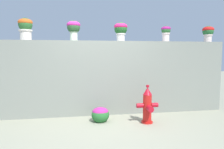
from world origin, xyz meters
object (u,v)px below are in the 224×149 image
at_px(potted_plant_2, 74,28).
at_px(potted_plant_4, 166,32).
at_px(potted_plant_1, 25,27).
at_px(potted_plant_5, 208,32).
at_px(potted_plant_3, 121,29).
at_px(flower_bush_left, 100,114).
at_px(fire_hydrant, 147,106).

bearing_deg(potted_plant_2, potted_plant_4, -0.13).
xyz_separation_m(potted_plant_1, potted_plant_2, (1.08, -0.03, 0.00)).
distance_m(potted_plant_4, potted_plant_5, 1.16).
relative_size(potted_plant_2, potted_plant_3, 1.03).
bearing_deg(potted_plant_3, potted_plant_2, -178.80).
bearing_deg(potted_plant_4, potted_plant_5, 0.05).
distance_m(potted_plant_2, flower_bush_left, 2.09).
bearing_deg(potted_plant_5, fire_hydrant, -155.91).
height_order(potted_plant_3, flower_bush_left, potted_plant_3).
bearing_deg(potted_plant_2, potted_plant_3, 1.20).
height_order(potted_plant_3, fire_hydrant, potted_plant_3).
xyz_separation_m(potted_plant_1, potted_plant_4, (3.36, -0.03, -0.06)).
distance_m(fire_hydrant, flower_bush_left, 1.03).
relative_size(potted_plant_1, flower_bush_left, 1.30).
bearing_deg(potted_plant_3, potted_plant_1, 179.86).
bearing_deg(potted_plant_3, flower_bush_left, -132.12).
bearing_deg(fire_hydrant, potted_plant_1, 161.21).
xyz_separation_m(potted_plant_2, potted_plant_3, (1.13, 0.02, -0.02)).
distance_m(potted_plant_1, potted_plant_2, 1.08).
xyz_separation_m(potted_plant_2, flower_bush_left, (0.55, -0.62, -1.92)).
relative_size(potted_plant_1, potted_plant_2, 1.08).
distance_m(potted_plant_4, fire_hydrant, 2.02).
height_order(potted_plant_2, flower_bush_left, potted_plant_2).
xyz_separation_m(potted_plant_1, fire_hydrant, (2.61, -0.89, -1.72)).
xyz_separation_m(potted_plant_3, potted_plant_4, (1.16, -0.03, -0.04)).
relative_size(potted_plant_3, potted_plant_5, 1.10).
bearing_deg(flower_bush_left, fire_hydrant, -13.72).
height_order(potted_plant_5, fire_hydrant, potted_plant_5).
bearing_deg(potted_plant_4, potted_plant_1, 179.42).
bearing_deg(potted_plant_2, fire_hydrant, -29.22).
bearing_deg(flower_bush_left, potted_plant_2, 131.66).
xyz_separation_m(potted_plant_5, fire_hydrant, (-1.91, -0.86, -1.68)).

